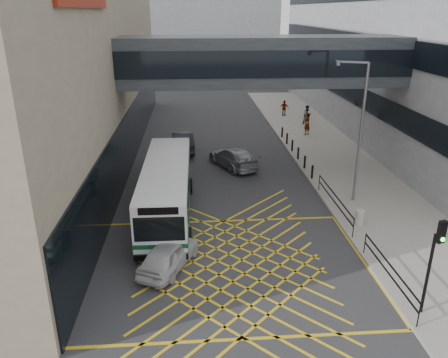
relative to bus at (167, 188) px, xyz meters
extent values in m
plane|color=#333335|center=(2.97, -5.57, -1.57)|extent=(120.00, 120.00, 0.00)
cube|color=black|center=(-2.99, 10.43, 0.43)|extent=(0.10, 41.50, 4.00)
cube|color=black|center=(14.93, 18.43, 2.43)|extent=(0.10, 43.50, 1.60)
cube|color=black|center=(14.93, 18.43, 6.43)|extent=(0.10, 43.50, 1.60)
cube|color=gray|center=(0.97, 54.43, 7.43)|extent=(28.00, 16.00, 18.00)
cube|color=#34393E|center=(5.97, 6.43, 5.93)|extent=(20.00, 4.00, 3.00)
cube|color=black|center=(5.97, 4.41, 5.93)|extent=(19.50, 0.06, 1.60)
cube|color=black|center=(5.97, 8.45, 5.93)|extent=(19.50, 0.06, 1.60)
cube|color=gray|center=(11.97, 9.43, -1.49)|extent=(6.00, 54.00, 0.16)
cube|color=gold|center=(2.97, -5.57, -1.57)|extent=(12.00, 9.00, 0.01)
cube|color=silver|center=(0.00, -0.11, 0.03)|extent=(2.46, 10.40, 2.55)
cube|color=#0E4624|center=(0.00, -0.11, -1.08)|extent=(2.50, 10.43, 0.32)
cube|color=#0E4624|center=(0.00, -0.11, -0.58)|extent=(2.52, 10.43, 0.21)
cube|color=black|center=(0.00, 0.46, 0.36)|extent=(2.51, 9.08, 0.99)
cube|color=black|center=(-0.05, -5.28, 0.27)|extent=(2.17, 0.10, 1.13)
cube|color=black|center=(-0.05, -5.29, 1.12)|extent=(1.70, 0.07, 0.33)
cube|color=silver|center=(0.00, -0.11, 1.31)|extent=(2.45, 10.30, 0.09)
cube|color=black|center=(-0.05, -5.29, -1.10)|extent=(2.36, 0.12, 0.28)
cube|color=black|center=(0.05, 5.08, -1.10)|extent=(2.36, 0.12, 0.28)
cylinder|color=black|center=(-1.22, -3.49, -1.10)|extent=(0.27, 0.95, 0.94)
cylinder|color=black|center=(1.15, -3.52, -1.10)|extent=(0.27, 0.95, 0.94)
cylinder|color=black|center=(-1.16, 2.92, -1.10)|extent=(0.27, 0.95, 0.94)
cylinder|color=black|center=(1.22, 2.90, -1.10)|extent=(0.27, 0.95, 0.94)
imported|color=silver|center=(0.30, -5.39, -0.93)|extent=(3.18, 4.34, 1.28)
imported|color=black|center=(0.64, 11.66, -0.79)|extent=(2.26, 5.12, 1.57)
imported|color=gray|center=(4.31, 7.54, -0.83)|extent=(3.81, 5.21, 1.49)
cylinder|color=black|center=(9.66, -9.29, 0.20)|extent=(0.14, 0.14, 3.22)
cube|color=black|center=(9.72, -9.49, 1.99)|extent=(0.30, 0.24, 0.80)
sphere|color=#19E533|center=(9.75, -9.58, 1.76)|extent=(0.19, 0.19, 0.15)
cylinder|color=slate|center=(10.70, 0.78, 2.49)|extent=(0.21, 0.21, 7.80)
cube|color=slate|center=(9.99, 1.10, 6.39)|extent=(1.47, 0.72, 0.10)
cylinder|color=slate|center=(9.28, 1.41, 6.31)|extent=(0.36, 0.36, 0.24)
cylinder|color=#ADA89E|center=(9.92, -2.26, -1.01)|extent=(0.46, 0.46, 0.80)
cube|color=black|center=(9.12, -7.57, -0.46)|extent=(0.05, 5.00, 0.05)
cube|color=black|center=(9.12, -7.57, -0.86)|extent=(0.05, 5.00, 0.05)
cube|color=black|center=(9.12, -0.57, -0.46)|extent=(0.05, 6.00, 0.05)
cube|color=black|center=(9.12, -0.57, -0.86)|extent=(0.05, 6.00, 0.05)
cylinder|color=black|center=(9.12, -10.07, -0.91)|extent=(0.04, 0.04, 1.00)
cylinder|color=black|center=(9.12, -5.07, -0.91)|extent=(0.04, 0.04, 1.00)
cylinder|color=black|center=(9.12, -3.57, -0.91)|extent=(0.04, 0.04, 1.00)
cylinder|color=black|center=(9.12, 2.43, -0.91)|extent=(0.04, 0.04, 1.00)
cylinder|color=black|center=(9.22, 4.43, -0.96)|extent=(0.14, 0.14, 0.90)
cylinder|color=black|center=(9.22, 6.43, -0.96)|extent=(0.14, 0.14, 0.90)
cylinder|color=black|center=(9.22, 8.43, -0.96)|extent=(0.14, 0.14, 0.90)
cylinder|color=black|center=(9.22, 10.43, -0.96)|extent=(0.14, 0.14, 0.90)
cylinder|color=black|center=(9.22, 12.43, -0.96)|extent=(0.14, 0.14, 0.90)
cylinder|color=black|center=(9.22, 14.43, -0.96)|extent=(0.14, 0.14, 0.90)
imported|color=gray|center=(11.56, 15.13, -0.46)|extent=(0.93, 0.88, 1.90)
imported|color=gray|center=(12.54, 18.89, -0.50)|extent=(1.01, 0.77, 1.82)
imported|color=gray|center=(11.07, 22.67, -0.61)|extent=(1.05, 0.83, 1.60)
camera|label=1|loc=(1.49, -21.92, 8.93)|focal=35.00mm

